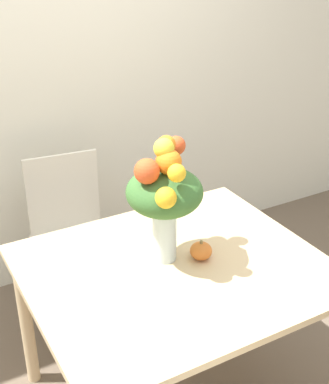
% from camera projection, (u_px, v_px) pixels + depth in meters
% --- Properties ---
extents(wall_back, '(8.00, 0.06, 2.70)m').
position_uv_depth(wall_back, '(57.00, 57.00, 2.94)').
color(wall_back, silver).
rests_on(wall_back, ground_plane).
extents(dining_table, '(1.19, 1.02, 0.75)m').
position_uv_depth(dining_table, '(176.00, 286.00, 2.22)').
color(dining_table, '#D1B284').
rests_on(dining_table, ground_plane).
extents(flower_vase, '(0.31, 0.32, 0.54)m').
position_uv_depth(flower_vase, '(165.00, 192.00, 2.09)').
color(flower_vase, silver).
rests_on(flower_vase, dining_table).
extents(pumpkin, '(0.09, 0.09, 0.08)m').
position_uv_depth(pumpkin, '(201.00, 251.00, 2.21)').
color(pumpkin, orange).
rests_on(pumpkin, dining_table).
extents(dining_chair_near_window, '(0.47, 0.47, 0.91)m').
position_uv_depth(dining_chair_near_window, '(72.00, 237.00, 2.92)').
color(dining_chair_near_window, silver).
rests_on(dining_chair_near_window, ground_plane).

